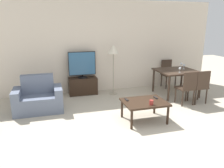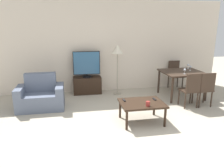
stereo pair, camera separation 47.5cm
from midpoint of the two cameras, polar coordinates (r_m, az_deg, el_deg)
The scene contains 17 objects.
ground_plane at distance 3.99m, azimuth 4.86°, elevation -15.18°, with size 18.00×18.00×0.00m, color #B2A893.
wall_back at distance 6.66m, azimuth -5.13°, elevation 9.61°, with size 7.31×0.06×2.70m.
armchair at distance 5.57m, azimuth -20.99°, elevation -3.68°, with size 1.11×0.68×0.85m.
tv_stand at distance 6.53m, azimuth -9.69°, elevation -0.52°, with size 0.82×0.38×0.50m.
tv at distance 6.38m, azimuth -9.94°, elevation 4.97°, with size 0.78×0.27×0.76m.
coffee_table at distance 4.66m, azimuth 5.59°, elevation -5.13°, with size 0.91×0.71×0.44m.
dining_table at distance 6.51m, azimuth 14.53°, elevation 2.75°, with size 1.10×1.02×0.73m.
dining_chair_near at distance 5.77m, azimuth 16.83°, elevation -0.64°, with size 0.40×0.40×0.88m.
dining_chair_far at distance 7.33m, azimuth 12.54°, elevation 3.03°, with size 0.40×0.40×0.88m.
dining_chair_near_right at distance 5.98m, azimuth 19.95°, elevation -0.34°, with size 0.40×0.40×0.88m.
floor_lamp at distance 6.26m, azimuth -1.84°, elevation 8.32°, with size 0.32×0.32×1.45m.
remote_primary at distance 4.69m, azimuth 0.92°, elevation -4.15°, with size 0.04×0.15×0.02m.
remote_secondary at distance 4.86m, azimuth 8.60°, elevation -3.59°, with size 0.04×0.15×0.02m.
cup_white_near at distance 4.45m, azimuth 7.26°, elevation -4.85°, with size 0.08×0.08×0.10m.
wine_glass_left at distance 6.95m, azimuth 15.82°, elevation 5.05°, with size 0.07×0.07×0.15m.
wine_glass_center at distance 6.69m, azimuth 16.38°, elevation 4.60°, with size 0.07×0.07×0.15m.
wine_glass_right at distance 6.18m, azimuth 15.24°, elevation 3.83°, with size 0.07×0.07×0.15m.
Camera 1 is at (-1.49, -3.14, 2.04)m, focal length 35.00 mm.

